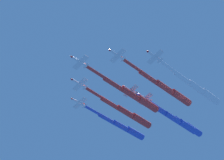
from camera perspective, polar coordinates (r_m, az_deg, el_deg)
name	(u,v)px	position (r m, az deg, el deg)	size (l,w,h in m)	color
jet_lead	(132,94)	(211.05, 2.59, -1.90)	(13.22, 57.65, 4.39)	silver
jet_port_inner	(166,88)	(214.03, 7.05, -1.04)	(12.93, 57.83, 4.32)	silver
jet_starboard_inner	(126,112)	(224.42, 1.90, -4.24)	(13.68, 56.20, 4.37)	silver
jet_port_mid	(197,87)	(213.88, 11.04, -0.96)	(12.74, 54.20, 4.38)	silver
jet_starboard_mid	(122,126)	(237.07, 1.25, -6.06)	(12.44, 53.12, 4.28)	silver
jet_port_outer	(174,118)	(234.48, 8.07, -4.98)	(13.63, 58.49, 4.36)	silver
jet_starboard_outer	(182,122)	(240.46, 9.10, -5.50)	(13.27, 53.17, 4.31)	silver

